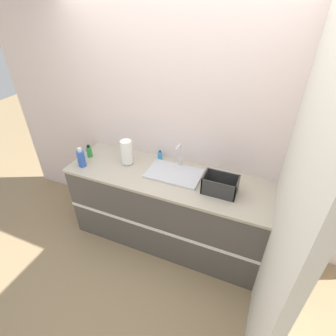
{
  "coord_description": "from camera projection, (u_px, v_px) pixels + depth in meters",
  "views": [
    {
      "loc": [
        0.84,
        -1.66,
        2.48
      ],
      "look_at": [
        0.02,
        0.29,
        1.03
      ],
      "focal_mm": 28.0,
      "sensor_mm": 36.0,
      "label": 1
    }
  ],
  "objects": [
    {
      "name": "counter_cabinet",
      "position": [
        167.0,
        208.0,
        2.93
      ],
      "size": [
        2.12,
        0.68,
        0.91
      ],
      "color": "#514C47",
      "rests_on": "ground_plane"
    },
    {
      "name": "bottle_blue",
      "position": [
        81.0,
        158.0,
        2.77
      ],
      "size": [
        0.08,
        0.08,
        0.22
      ],
      "color": "#2D56B7",
      "rests_on": "counter_cabinet"
    },
    {
      "name": "paper_towel_roll",
      "position": [
        127.0,
        152.0,
        2.78
      ],
      "size": [
        0.12,
        0.12,
        0.27
      ],
      "color": "#4C4C51",
      "rests_on": "counter_cabinet"
    },
    {
      "name": "dish_rack",
      "position": [
        220.0,
        186.0,
        2.42
      ],
      "size": [
        0.32,
        0.2,
        0.17
      ],
      "color": "#2D2D2D",
      "rests_on": "counter_cabinet"
    },
    {
      "name": "wall_back",
      "position": [
        180.0,
        126.0,
        2.72
      ],
      "size": [
        4.5,
        0.06,
        2.6
      ],
      "color": "silver",
      "rests_on": "ground_plane"
    },
    {
      "name": "bottle_green",
      "position": [
        89.0,
        152.0,
        2.94
      ],
      "size": [
        0.06,
        0.06,
        0.14
      ],
      "color": "#2D8C3D",
      "rests_on": "counter_cabinet"
    },
    {
      "name": "sink",
      "position": [
        174.0,
        172.0,
        2.68
      ],
      "size": [
        0.55,
        0.35,
        0.28
      ],
      "color": "silver",
      "rests_on": "counter_cabinet"
    },
    {
      "name": "soap_dispenser",
      "position": [
        160.0,
        155.0,
        2.9
      ],
      "size": [
        0.05,
        0.05,
        0.11
      ],
      "color": "#338CCC",
      "rests_on": "counter_cabinet"
    },
    {
      "name": "ground_plane",
      "position": [
        156.0,
        257.0,
        2.93
      ],
      "size": [
        12.0,
        12.0,
        0.0
      ],
      "primitive_type": "plane",
      "color": "#937A56"
    },
    {
      "name": "wall_right",
      "position": [
        291.0,
        166.0,
        2.11
      ],
      "size": [
        0.06,
        2.65,
        2.6
      ],
      "color": "beige",
      "rests_on": "ground_plane"
    }
  ]
}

